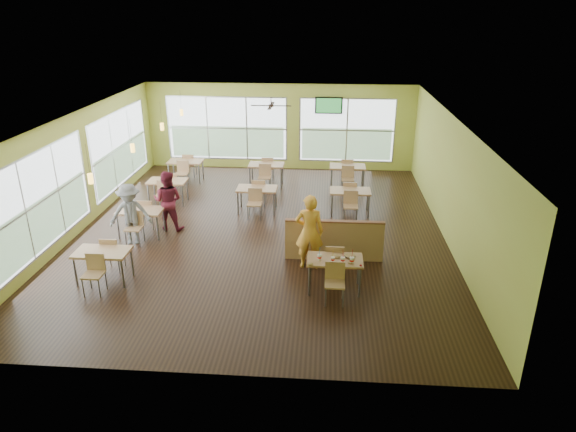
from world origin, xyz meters
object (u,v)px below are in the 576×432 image
object	(u,v)px
man_plaid	(309,232)
food_basket	(350,256)
main_table	(335,264)
half_wall_divider	(334,240)

from	to	relation	value
man_plaid	food_basket	size ratio (longest dim) A/B	7.48
main_table	man_plaid	size ratio (longest dim) A/B	0.83
half_wall_divider	food_basket	xyz separation A→B (m)	(0.32, -1.36, 0.26)
half_wall_divider	man_plaid	bearing A→B (deg)	-144.24
main_table	food_basket	xyz separation A→B (m)	(0.32, 0.09, 0.15)
man_plaid	food_basket	distance (m)	1.31
main_table	half_wall_divider	size ratio (longest dim) A/B	0.63
half_wall_divider	food_basket	size ratio (longest dim) A/B	9.76
main_table	half_wall_divider	distance (m)	1.45
half_wall_divider	man_plaid	size ratio (longest dim) A/B	1.31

